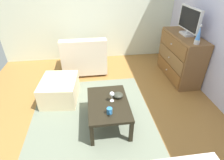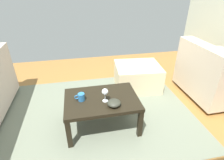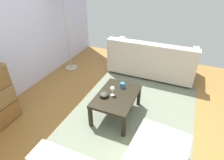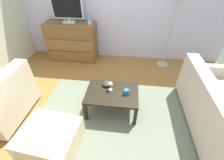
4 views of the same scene
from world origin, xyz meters
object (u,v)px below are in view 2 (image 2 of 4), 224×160
Objects in this scene: armchair at (213,76)px; coffee_table at (102,102)px; ottoman at (137,76)px; wine_glass at (105,92)px; bowl_decorative at (114,103)px; mug at (81,97)px.

coffee_table is at bearing 10.93° from armchair.
ottoman is at bearing -24.18° from armchair.
bowl_decorative is at bearing 127.00° from wine_glass.
wine_glass is at bearing 51.32° from ottoman.
bowl_decorative is 0.21× the size of ottoman.
wine_glass is 1.07× the size of bowl_decorative.
wine_glass is 0.22× the size of ottoman.
bowl_decorative is at bearing 153.12° from mug.
mug reaches higher than coffee_table.
armchair is (-1.72, -0.33, -0.01)m from coffee_table.
mug is 1.98m from armchair.
coffee_table is 1.75m from armchair.
wine_glass is 1.13m from ottoman.
wine_glass is 0.28m from mug.
coffee_table is 7.29× the size of mug.
wine_glass is (-0.03, 0.06, 0.17)m from coffee_table.
mug is (0.26, -0.07, -0.07)m from wine_glass.
mug is at bearing -2.36° from coffee_table.
mug reaches higher than bowl_decorative.
ottoman is at bearing -122.28° from bowl_decorative.
mug is (0.23, -0.01, 0.09)m from coffee_table.
ottoman is (-0.60, -0.95, -0.23)m from bowl_decorative.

